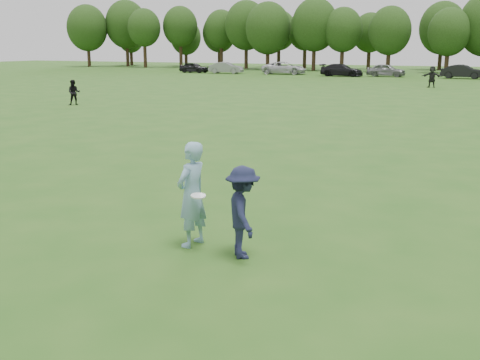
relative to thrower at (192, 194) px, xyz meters
The scene contains 12 objects.
ground 1.21m from the thrower, 106.44° to the right, with size 200.00×200.00×0.00m, color #285718.
thrower is the anchor object (origin of this frame).
defender 1.11m from the thrower, ahead, with size 1.05×0.61×1.63m, color #1A1F3A.
player_far_a 26.93m from the thrower, 135.15° to the left, with size 0.76×0.59×1.56m, color black.
player_far_d 43.94m from the thrower, 90.75° to the left, with size 1.74×0.55×1.87m, color black.
car_a 67.84m from the thrower, 119.18° to the left, with size 1.65×4.10×1.40m, color black.
car_b 65.48m from the thrower, 115.48° to the left, with size 1.56×4.48×1.48m, color gray.
car_c 63.80m from the thrower, 108.71° to the left, with size 2.62×5.68×1.58m, color silver.
car_d 59.98m from the thrower, 102.04° to the left, with size 2.06×5.08×1.47m, color black.
car_e 60.57m from the thrower, 97.12° to the left, with size 1.80×4.48×1.53m, color gray.
car_f 59.59m from the thrower, 88.99° to the left, with size 1.62×4.64×1.53m, color black.
disc_in_play 0.39m from the thrower, 43.00° to the right, with size 0.31×0.32×0.07m.
Camera 1 is at (5.13, -7.94, 3.63)m, focal length 42.00 mm.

